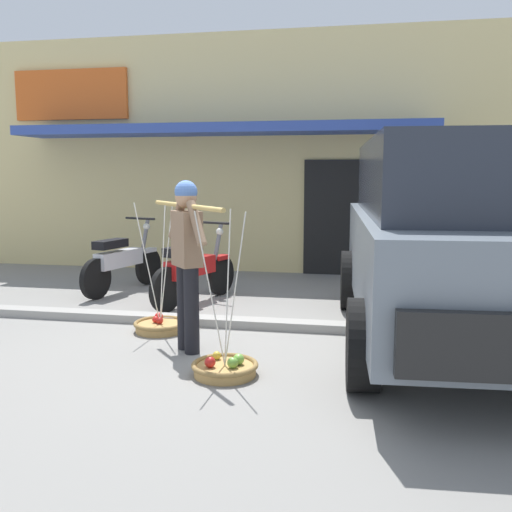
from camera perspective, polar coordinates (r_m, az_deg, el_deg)
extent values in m
plane|color=gray|center=(6.07, -3.73, -8.69)|extent=(90.00, 90.00, 0.00)
cube|color=gray|center=(6.71, -2.22, -6.59)|extent=(20.00, 0.24, 0.10)
cylinder|color=black|center=(5.85, -7.10, -5.03)|extent=(0.15, 0.15, 0.86)
cylinder|color=black|center=(5.68, -6.40, -5.40)|extent=(0.15, 0.15, 0.86)
cube|color=#84664C|center=(5.64, -6.87, 1.71)|extent=(0.37, 0.39, 0.54)
sphere|color=tan|center=(5.61, -6.95, 5.83)|extent=(0.21, 0.21, 0.21)
sphere|color=#4C70B2|center=(5.61, -6.95, 6.34)|extent=(0.22, 0.22, 0.22)
cylinder|color=#84664C|center=(5.85, -7.81, 3.59)|extent=(0.29, 0.32, 0.43)
cylinder|color=#84664C|center=(5.41, -5.93, 3.26)|extent=(0.29, 0.32, 0.43)
cylinder|color=tan|center=(5.62, -6.93, 4.96)|extent=(1.09, 1.27, 0.04)
cylinder|color=#B2894C|center=(6.60, -9.46, -7.00)|extent=(0.55, 0.55, 0.09)
torus|color=olive|center=(6.58, -9.47, -6.58)|extent=(0.59, 0.59, 0.05)
sphere|color=red|center=(6.70, -9.60, -5.95)|extent=(0.10, 0.10, 0.10)
sphere|color=red|center=(6.62, -9.91, -6.22)|extent=(0.08, 0.08, 0.08)
sphere|color=red|center=(6.56, -9.52, -6.33)|extent=(0.08, 0.08, 0.08)
cylinder|color=silver|center=(6.56, -9.23, -0.60)|extent=(0.01, 0.26, 1.36)
cylinder|color=silver|center=(6.43, -10.72, -0.82)|extent=(0.23, 0.14, 1.36)
cylinder|color=silver|center=(6.35, -8.89, -0.89)|extent=(0.23, 0.14, 1.36)
cylinder|color=#B2894C|center=(5.16, -3.10, -11.25)|extent=(0.55, 0.55, 0.09)
torus|color=olive|center=(5.14, -3.11, -10.72)|extent=(0.59, 0.59, 0.05)
sphere|color=red|center=(5.08, -4.58, -10.44)|extent=(0.10, 0.10, 0.10)
sphere|color=gold|center=(5.29, -3.91, -9.80)|extent=(0.08, 0.08, 0.08)
sphere|color=#74B344|center=(5.14, -1.74, -10.19)|extent=(0.10, 0.10, 0.10)
sphere|color=#67A03D|center=(5.06, -2.32, -10.52)|extent=(0.10, 0.10, 0.10)
cylinder|color=silver|center=(5.08, -2.82, -3.05)|extent=(0.01, 0.26, 1.36)
cylinder|color=silver|center=(4.93, -4.57, -3.42)|extent=(0.23, 0.14, 1.36)
cylinder|color=silver|center=(4.88, -2.10, -3.52)|extent=(0.23, 0.14, 1.36)
cylinder|color=black|center=(9.36, -10.61, -1.02)|extent=(0.22, 0.58, 0.58)
cylinder|color=black|center=(8.40, -15.59, -2.21)|extent=(0.22, 0.58, 0.58)
cube|color=silver|center=(9.32, -10.66, 0.57)|extent=(0.21, 0.31, 0.06)
cube|color=silver|center=(8.76, -13.42, -0.26)|extent=(0.42, 0.92, 0.24)
cube|color=black|center=(8.59, -14.22, 1.16)|extent=(0.35, 0.60, 0.12)
cylinder|color=slate|center=(9.22, -11.04, 1.29)|extent=(0.13, 0.30, 0.76)
cylinder|color=black|center=(9.12, -11.41, 3.67)|extent=(0.53, 0.17, 0.04)
sphere|color=silver|center=(9.26, -10.79, 2.88)|extent=(0.11, 0.11, 0.11)
cylinder|color=black|center=(8.42, -3.51, -1.90)|extent=(0.27, 0.57, 0.58)
cylinder|color=black|center=(7.45, -8.90, -3.31)|extent=(0.27, 0.57, 0.58)
cube|color=red|center=(8.38, -3.52, -0.14)|extent=(0.23, 0.31, 0.06)
cube|color=red|center=(7.81, -6.50, -1.09)|extent=(0.49, 0.91, 0.24)
cube|color=black|center=(7.64, -7.35, 0.50)|extent=(0.40, 0.60, 0.12)
cylinder|color=slate|center=(8.28, -3.92, 0.66)|extent=(0.16, 0.30, 0.76)
cylinder|color=black|center=(8.18, -4.27, 3.30)|extent=(0.52, 0.22, 0.04)
sphere|color=silver|center=(8.32, -3.62, 2.42)|extent=(0.11, 0.11, 0.11)
cube|color=slate|center=(6.24, 18.69, -0.54)|extent=(2.19, 4.81, 0.96)
cube|color=#282D38|center=(6.32, 18.78, 7.39)|extent=(1.93, 3.76, 0.76)
cylinder|color=black|center=(4.81, 10.56, -8.64)|extent=(0.31, 0.77, 0.76)
cylinder|color=black|center=(7.94, 23.23, -2.51)|extent=(0.31, 0.77, 0.76)
cylinder|color=black|center=(7.64, 9.39, -2.35)|extent=(0.31, 0.77, 0.76)
cube|color=#DBC684|center=(12.84, -0.24, 9.67)|extent=(13.00, 5.00, 4.20)
cube|color=#334CA3|center=(9.94, -3.67, 12.42)|extent=(7.15, 1.00, 0.16)
cube|color=#DB5B1E|center=(11.50, -17.87, 14.97)|extent=(2.20, 0.08, 0.90)
cube|color=black|center=(10.12, 7.88, 3.78)|extent=(1.10, 0.06, 2.00)
cube|color=olive|center=(8.09, 14.82, -3.52)|extent=(0.44, 0.36, 0.32)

